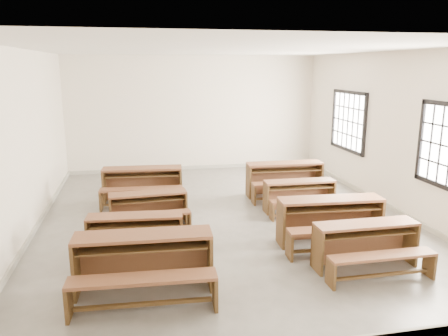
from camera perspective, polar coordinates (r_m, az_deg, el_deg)
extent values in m
plane|color=slate|center=(8.64, 0.00, -6.47)|extent=(8.50, 8.50, 0.00)
cube|color=silver|center=(8.14, 0.00, 15.08)|extent=(7.00, 8.50, 0.05)
cube|color=beige|center=(12.37, -3.92, 7.09)|extent=(7.00, 0.05, 3.20)
cube|color=beige|center=(4.29, 11.34, -4.80)|extent=(7.00, 0.05, 3.20)
cube|color=beige|center=(8.29, -24.29, 2.95)|extent=(0.05, 8.50, 3.20)
cube|color=beige|center=(9.55, 20.96, 4.45)|extent=(0.05, 8.50, 3.20)
cube|color=#9B9A8D|center=(12.64, -3.82, 0.08)|extent=(7.00, 0.04, 0.10)
cube|color=#9B9A8D|center=(8.67, -23.35, -7.17)|extent=(0.04, 8.50, 0.10)
cube|color=#9B9A8D|center=(9.89, 20.25, -4.45)|extent=(0.04, 8.50, 0.10)
cube|color=black|center=(8.23, 27.04, -2.32)|extent=(0.06, 1.62, 0.08)
cube|color=black|center=(8.71, 24.33, 3.39)|extent=(0.06, 0.08, 1.46)
cube|color=white|center=(11.10, 16.00, 5.91)|extent=(0.02, 1.50, 1.30)
cube|color=black|center=(11.03, 16.14, 9.47)|extent=(0.06, 1.62, 0.08)
cube|color=black|center=(11.19, 15.69, 2.41)|extent=(0.06, 1.62, 0.08)
cube|color=black|center=(10.40, 17.89, 5.33)|extent=(0.06, 0.08, 1.46)
cube|color=black|center=(11.79, 14.16, 6.42)|extent=(0.06, 0.08, 1.46)
cube|color=brown|center=(5.78, -10.54, -8.65)|extent=(1.80, 0.54, 0.04)
cube|color=brown|center=(6.12, -10.32, -11.43)|extent=(1.77, 0.14, 0.75)
cube|color=#50361B|center=(6.04, -18.79, -12.30)|extent=(0.07, 0.45, 0.75)
cube|color=#50361B|center=(5.97, -1.86, -11.89)|extent=(0.07, 0.45, 0.75)
cube|color=#50361B|center=(5.82, -10.48, -10.15)|extent=(1.66, 0.42, 0.02)
cube|color=brown|center=(5.42, -10.58, -14.04)|extent=(1.79, 0.41, 0.04)
cube|color=#50361B|center=(5.64, -19.65, -16.17)|extent=(0.06, 0.31, 0.42)
cube|color=#50361B|center=(5.56, -1.19, -15.80)|extent=(0.06, 0.31, 0.42)
cube|color=#50361B|center=(5.58, -10.43, -17.08)|extent=(1.64, 0.14, 0.04)
cube|color=brown|center=(6.93, -11.58, -6.16)|extent=(1.49, 0.49, 0.04)
cube|color=brown|center=(7.20, -11.35, -8.21)|extent=(1.46, 0.16, 0.62)
cube|color=#50361B|center=(7.14, -17.24, -8.73)|extent=(0.07, 0.37, 0.62)
cube|color=#50361B|center=(7.01, -5.56, -8.58)|extent=(0.07, 0.37, 0.62)
cube|color=#50361B|center=(6.95, -11.54, -7.21)|extent=(1.38, 0.39, 0.02)
cube|color=brown|center=(6.61, -11.80, -9.70)|extent=(1.48, 0.38, 0.04)
cube|color=#50361B|center=(6.79, -17.85, -11.20)|extent=(0.06, 0.26, 0.35)
cube|color=#50361B|center=(6.65, -5.46, -11.11)|extent=(0.06, 0.26, 0.35)
cube|color=#50361B|center=(6.72, -11.68, -11.86)|extent=(1.36, 0.16, 0.04)
cube|color=brown|center=(8.17, -9.91, -3.27)|extent=(1.43, 0.44, 0.04)
cube|color=brown|center=(8.42, -9.92, -5.05)|extent=(1.41, 0.12, 0.60)
cube|color=#50361B|center=(8.24, -14.62, -5.69)|extent=(0.06, 0.36, 0.60)
cube|color=#50361B|center=(8.35, -5.09, -5.06)|extent=(0.06, 0.36, 0.60)
cube|color=#50361B|center=(8.19, -9.86, -4.14)|extent=(1.32, 0.34, 0.02)
cube|color=brown|center=(7.84, -9.54, -6.00)|extent=(1.43, 0.33, 0.04)
cube|color=#50361B|center=(7.88, -14.53, -7.59)|extent=(0.05, 0.25, 0.34)
cube|color=#50361B|center=(7.99, -4.53, -6.91)|extent=(0.05, 0.25, 0.34)
cube|color=#50361B|center=(7.93, -9.47, -7.81)|extent=(1.31, 0.12, 0.04)
cube|color=brown|center=(9.61, -10.64, -0.05)|extent=(1.73, 0.55, 0.04)
cube|color=brown|center=(9.89, -10.49, -1.95)|extent=(1.70, 0.17, 0.72)
cube|color=#50361B|center=(9.79, -15.39, -2.36)|extent=(0.07, 0.43, 0.72)
cube|color=#50361B|center=(9.69, -5.65, -2.11)|extent=(0.07, 0.43, 0.72)
cube|color=#50361B|center=(9.63, -10.61, -0.94)|extent=(1.59, 0.44, 0.02)
cube|color=brown|center=(9.19, -10.74, -2.72)|extent=(1.72, 0.42, 0.04)
cube|color=#50361B|center=(9.34, -15.77, -4.15)|extent=(0.06, 0.30, 0.40)
cube|color=#50361B|center=(9.23, -5.54, -3.91)|extent=(0.06, 0.30, 0.40)
cube|color=#50361B|center=(9.28, -10.66, -4.61)|extent=(1.57, 0.17, 0.04)
cube|color=brown|center=(6.71, 18.11, -6.97)|extent=(1.53, 0.38, 0.04)
cube|color=brown|center=(6.97, 17.21, -9.16)|extent=(1.53, 0.04, 0.65)
cube|color=#50361B|center=(6.52, 12.08, -10.45)|extent=(0.04, 0.38, 0.65)
cube|color=#50361B|center=(7.21, 23.14, -8.89)|extent=(0.04, 0.38, 0.65)
cube|color=#50361B|center=(6.74, 18.11, -8.09)|extent=(1.41, 0.29, 0.02)
cube|color=brown|center=(6.44, 19.98, -10.71)|extent=(1.53, 0.27, 0.04)
cube|color=#50361B|center=(6.19, 13.77, -13.32)|extent=(0.04, 0.27, 0.36)
cube|color=#50361B|center=(6.92, 25.24, -11.32)|extent=(0.04, 0.27, 0.36)
cube|color=#50361B|center=(6.56, 19.78, -13.00)|extent=(1.41, 0.05, 0.04)
cube|color=brown|center=(7.44, 13.78, -4.00)|extent=(1.75, 0.53, 0.04)
cube|color=brown|center=(7.73, 13.09, -6.35)|extent=(1.73, 0.14, 0.73)
cube|color=#50361B|center=(7.30, 7.41, -7.28)|extent=(0.07, 0.43, 0.73)
cube|color=#50361B|center=(7.90, 19.35, -6.33)|extent=(0.07, 0.43, 0.73)
cube|color=#50361B|center=(7.46, 13.78, -5.16)|extent=(1.62, 0.42, 0.02)
cube|color=brown|center=(7.08, 15.23, -7.75)|extent=(1.74, 0.40, 0.04)
cube|color=#50361B|center=(6.89, 8.55, -10.06)|extent=(0.06, 0.30, 0.41)
cube|color=#50361B|center=(7.52, 21.10, -8.78)|extent=(0.06, 0.30, 0.41)
cube|color=#50361B|center=(7.20, 15.07, -10.16)|extent=(1.60, 0.15, 0.04)
cube|color=brown|center=(8.97, 9.86, -1.71)|extent=(1.45, 0.39, 0.04)
cube|color=brown|center=(9.20, 9.44, -3.41)|extent=(1.44, 0.07, 0.61)
cube|color=#50361B|center=(8.85, 5.49, -3.97)|extent=(0.04, 0.36, 0.61)
cube|color=#50361B|center=(9.32, 13.85, -3.42)|extent=(0.04, 0.36, 0.61)
cube|color=#50361B|center=(8.99, 9.87, -2.52)|extent=(1.34, 0.30, 0.02)
cube|color=brown|center=(8.65, 10.78, -4.18)|extent=(1.44, 0.28, 0.04)
cube|color=#50361B|center=(8.49, 6.27, -5.70)|extent=(0.04, 0.25, 0.34)
cube|color=#50361B|center=(8.97, 14.94, -5.02)|extent=(0.04, 0.25, 0.34)
cube|color=#50361B|center=(8.73, 10.70, -5.87)|extent=(1.33, 0.07, 0.04)
cube|color=brown|center=(9.99, 7.94, 0.60)|extent=(1.74, 0.49, 0.04)
cube|color=brown|center=(10.26, 7.56, -1.27)|extent=(1.72, 0.11, 0.73)
cube|color=#50361B|center=(9.87, 3.21, -1.76)|extent=(0.06, 0.43, 0.73)
cube|color=#50361B|center=(10.36, 12.31, -1.33)|extent=(0.06, 0.43, 0.73)
cube|color=#50361B|center=(10.00, 7.95, -0.26)|extent=(1.60, 0.38, 0.02)
cube|color=brown|center=(9.58, 8.81, -1.96)|extent=(1.73, 0.36, 0.04)
cube|color=#50361B|center=(9.42, 3.89, -3.52)|extent=(0.05, 0.30, 0.41)
cube|color=#50361B|center=(9.93, 13.37, -2.98)|extent=(0.05, 0.30, 0.41)
cube|color=#50361B|center=(9.67, 8.74, -3.80)|extent=(1.59, 0.11, 0.04)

